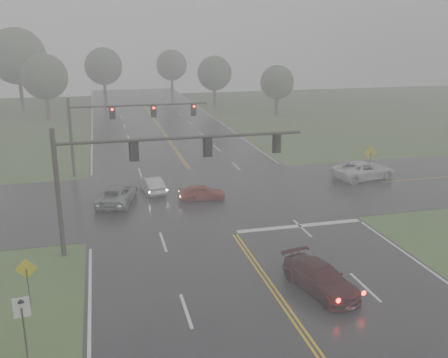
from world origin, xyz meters
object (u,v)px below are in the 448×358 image
object	(u,v)px
pickup_white	(363,179)
signal_gantry_far	(114,120)
car_grey	(118,203)
signal_gantry_near	(138,163)
sedan_silver	(152,192)
sedan_red	(202,200)
sedan_maroon	(320,291)

from	to	relation	value
pickup_white	signal_gantry_far	distance (m)	22.18
car_grey	pickup_white	distance (m)	20.92
signal_gantry_far	signal_gantry_near	bearing A→B (deg)	-87.59
signal_gantry_near	signal_gantry_far	xyz separation A→B (m)	(-0.70, 16.72, -0.34)
sedan_silver	car_grey	xyz separation A→B (m)	(-2.76, -2.06, 0.00)
sedan_silver	car_grey	distance (m)	3.45
sedan_red	sedan_silver	xyz separation A→B (m)	(-3.45, 2.88, 0.00)
car_grey	pickup_white	xyz separation A→B (m)	(20.88, 1.35, 0.00)
sedan_maroon	sedan_red	world-z (taller)	sedan_maroon
sedan_maroon	pickup_white	distance (m)	20.74
sedan_silver	signal_gantry_far	xyz separation A→B (m)	(-2.38, 6.27, 4.82)
sedan_maroon	signal_gantry_far	distance (m)	25.97
car_grey	signal_gantry_far	size ratio (longest dim) A/B	0.41
sedan_maroon	car_grey	world-z (taller)	car_grey
sedan_maroon	sedan_silver	distance (m)	18.80
sedan_maroon	signal_gantry_far	xyz separation A→B (m)	(-8.65, 24.00, 4.82)
car_grey	signal_gantry_far	world-z (taller)	signal_gantry_far
sedan_red	signal_gantry_near	xyz separation A→B (m)	(-5.13, -7.56, 5.17)
sedan_red	sedan_silver	world-z (taller)	sedan_silver
car_grey	signal_gantry_near	size ratio (longest dim) A/B	0.35
signal_gantry_near	signal_gantry_far	size ratio (longest dim) A/B	1.17
car_grey	sedan_maroon	bearing A→B (deg)	136.12
sedan_maroon	sedan_red	distance (m)	15.11
pickup_white	signal_gantry_near	xyz separation A→B (m)	(-19.79, -9.73, 5.17)
sedan_red	signal_gantry_far	bearing A→B (deg)	38.18
sedan_silver	signal_gantry_far	size ratio (longest dim) A/B	0.31
sedan_silver	signal_gantry_near	size ratio (longest dim) A/B	0.27
signal_gantry_near	sedan_silver	bearing A→B (deg)	80.86
pickup_white	signal_gantry_far	xyz separation A→B (m)	(-20.49, 6.98, 4.82)
sedan_maroon	car_grey	xyz separation A→B (m)	(-9.03, 15.67, 0.00)
pickup_white	signal_gantry_near	bearing A→B (deg)	106.14
sedan_maroon	sedan_red	bearing A→B (deg)	87.53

